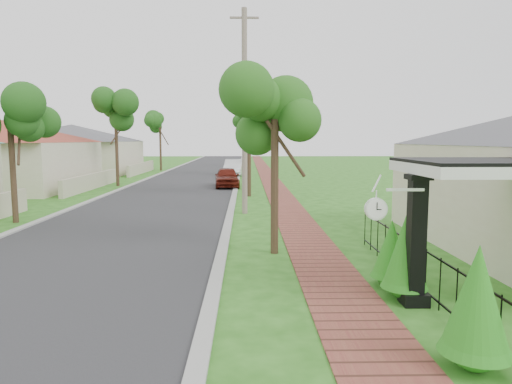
# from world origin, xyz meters

# --- Properties ---
(ground) EXTENTS (160.00, 160.00, 0.00)m
(ground) POSITION_xyz_m (0.00, 0.00, 0.00)
(ground) COLOR #276017
(ground) RESTS_ON ground
(road) EXTENTS (7.00, 120.00, 0.02)m
(road) POSITION_xyz_m (-3.00, 20.00, 0.00)
(road) COLOR #28282B
(road) RESTS_ON ground
(kerb_right) EXTENTS (0.30, 120.00, 0.10)m
(kerb_right) POSITION_xyz_m (0.65, 20.00, 0.00)
(kerb_right) COLOR #9E9E99
(kerb_right) RESTS_ON ground
(kerb_left) EXTENTS (0.30, 120.00, 0.10)m
(kerb_left) POSITION_xyz_m (-6.65, 20.00, 0.00)
(kerb_left) COLOR #9E9E99
(kerb_left) RESTS_ON ground
(sidewalk) EXTENTS (1.50, 120.00, 0.03)m
(sidewalk) POSITION_xyz_m (3.25, 20.00, 0.00)
(sidewalk) COLOR brown
(sidewalk) RESTS_ON ground
(porch_post) EXTENTS (0.48, 0.48, 2.52)m
(porch_post) POSITION_xyz_m (4.55, -1.00, 1.12)
(porch_post) COLOR black
(porch_post) RESTS_ON ground
(picket_fence) EXTENTS (0.03, 8.02, 1.00)m
(picket_fence) POSITION_xyz_m (4.90, -0.00, 0.53)
(picket_fence) COLOR black
(picket_fence) RESTS_ON ground
(street_trees) EXTENTS (10.70, 37.65, 5.89)m
(street_trees) POSITION_xyz_m (-2.87, 26.84, 4.54)
(street_trees) COLOR #382619
(street_trees) RESTS_ON ground
(hedge_row) EXTENTS (0.85, 4.44, 1.78)m
(hedge_row) POSITION_xyz_m (4.45, -1.61, 0.82)
(hedge_row) COLOR #216C15
(hedge_row) RESTS_ON ground
(far_house_grey) EXTENTS (15.56, 15.56, 4.60)m
(far_house_grey) POSITION_xyz_m (-14.97, 34.00, 2.34)
(far_house_grey) COLOR beige
(far_house_grey) RESTS_ON ground
(parked_car_red) EXTENTS (1.83, 4.00, 1.33)m
(parked_car_red) POSITION_xyz_m (0.05, 20.99, 0.67)
(parked_car_red) COLOR #57150D
(parked_car_red) RESTS_ON ground
(parked_car_white) EXTENTS (1.67, 4.35, 1.41)m
(parked_car_white) POSITION_xyz_m (0.23, 30.86, 0.71)
(parked_car_white) COLOR white
(parked_car_white) RESTS_ON ground
(near_tree) EXTENTS (1.84, 1.84, 4.73)m
(near_tree) POSITION_xyz_m (2.11, 3.04, 3.75)
(near_tree) COLOR #382619
(near_tree) RESTS_ON ground
(utility_pole) EXTENTS (1.20, 0.24, 8.54)m
(utility_pole) POSITION_xyz_m (1.27, 10.00, 4.33)
(utility_pole) COLOR gray
(utility_pole) RESTS_ON ground
(station_clock) EXTENTS (1.05, 0.13, 0.57)m
(station_clock) POSITION_xyz_m (3.69, -1.40, 1.95)
(station_clock) COLOR white
(station_clock) RESTS_ON ground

